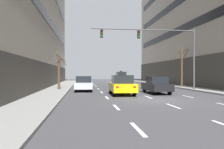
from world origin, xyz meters
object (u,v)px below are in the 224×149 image
car_driving_2 (84,84)px  street_tree_1 (182,66)px  car_driving_3 (156,85)px  taxi_driving_0 (122,85)px  traffic_signal_0 (159,43)px  taxi_driving_1 (121,78)px  street_tree_0 (59,71)px

car_driving_2 → street_tree_1: (12.77, 4.45, 1.99)m
street_tree_1 → car_driving_3: bearing=-127.0°
taxi_driving_0 → traffic_signal_0: traffic_signal_0 is taller
taxi_driving_1 → street_tree_1: street_tree_1 is taller
taxi_driving_1 → car_driving_2: 17.47m
taxi_driving_1 → car_driving_2: (-6.66, -16.15, -0.28)m
car_driving_3 → taxi_driving_0: bearing=-167.9°
taxi_driving_1 → street_tree_0: 17.59m
taxi_driving_1 → street_tree_1: size_ratio=0.90×
car_driving_2 → traffic_signal_0: (8.02, -0.37, 4.34)m
car_driving_3 → street_tree_0: bearing=152.0°
taxi_driving_0 → car_driving_2: bearing=126.8°
taxi_driving_1 → taxi_driving_0: bearing=-99.3°
street_tree_1 → taxi_driving_0: bearing=-137.0°
car_driving_2 → street_tree_0: street_tree_0 is taller
car_driving_2 → traffic_signal_0: 9.12m
traffic_signal_0 → street_tree_1: (4.75, 4.82, -2.35)m
car_driving_2 → street_tree_0: bearing=154.4°
taxi_driving_0 → taxi_driving_1: bearing=80.7°
car_driving_3 → street_tree_0: (-9.36, 4.97, 1.36)m
car_driving_3 → traffic_signal_0: 5.63m
taxi_driving_0 → street_tree_1: size_ratio=0.92×
car_driving_3 → street_tree_1: 10.36m
car_driving_2 → traffic_signal_0: bearing=-2.7°
car_driving_2 → taxi_driving_0: bearing=-53.2°
taxi_driving_1 → street_tree_0: street_tree_0 is taller
car_driving_2 → street_tree_0: size_ratio=0.95×
car_driving_2 → car_driving_3: bearing=-28.9°
taxi_driving_0 → street_tree_1: bearing=43.0°
taxi_driving_1 → street_tree_0: bearing=-122.2°
street_tree_0 → street_tree_1: 15.81m
car_driving_3 → street_tree_0: street_tree_0 is taller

